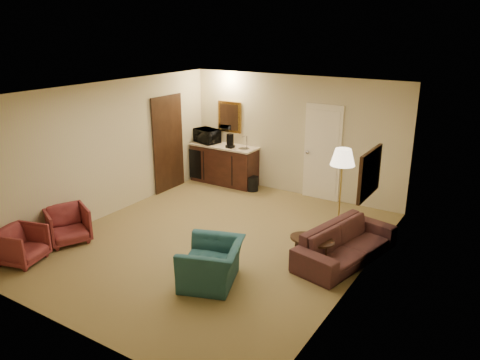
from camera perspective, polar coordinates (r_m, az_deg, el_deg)
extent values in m
plane|color=olive|center=(8.25, -2.99, -7.44)|extent=(6.00, 6.00, 0.00)
cube|color=#C9B497|center=(10.28, 6.57, 5.40)|extent=(5.00, 0.02, 2.60)
cube|color=#C9B497|center=(9.39, -15.74, 3.58)|extent=(0.02, 6.00, 2.60)
cube|color=#C9B497|center=(6.71, 14.59, -2.17)|extent=(0.02, 6.00, 2.60)
cube|color=white|center=(7.49, -3.32, 10.77)|extent=(5.00, 6.00, 0.02)
cube|color=#F5E7C8|center=(10.04, 10.04, 3.31)|extent=(0.82, 0.06, 2.05)
cube|color=black|center=(10.60, -8.77, 4.32)|extent=(0.06, 0.98, 2.10)
cube|color=gold|center=(11.00, -1.27, 7.70)|extent=(0.62, 0.04, 0.72)
cube|color=#311D10|center=(7.01, 15.46, 0.79)|extent=(0.06, 0.90, 0.70)
cube|color=#3C1C13|center=(11.05, -1.94, 1.93)|extent=(1.64, 0.58, 0.92)
imported|color=black|center=(7.65, 12.85, -6.89)|extent=(0.98, 2.03, 0.76)
imported|color=#204D51|center=(6.83, -3.47, -9.34)|extent=(0.91, 1.10, 0.83)
imported|color=maroon|center=(8.61, -20.31, -4.97)|extent=(0.85, 0.87, 0.69)
imported|color=maroon|center=(8.17, -25.11, -7.02)|extent=(0.74, 0.76, 0.65)
cube|color=#311D10|center=(7.53, 8.71, -8.51)|extent=(0.84, 0.69, 0.42)
cube|color=gold|center=(8.37, 12.13, -1.51)|extent=(0.49, 0.49, 1.60)
cylinder|color=black|center=(10.60, 1.53, -0.46)|extent=(0.31, 0.31, 0.33)
imported|color=black|center=(11.17, -4.07, 5.58)|extent=(0.66, 0.47, 0.40)
cylinder|color=black|center=(10.68, -1.21, 4.78)|extent=(0.18, 0.18, 0.31)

